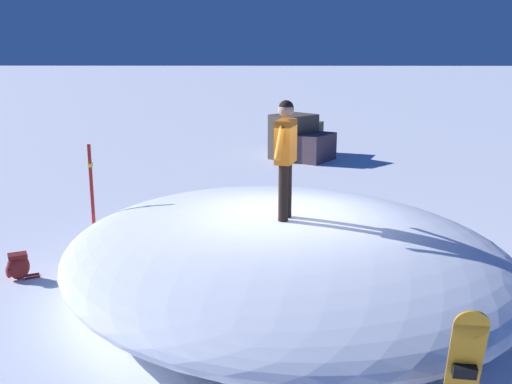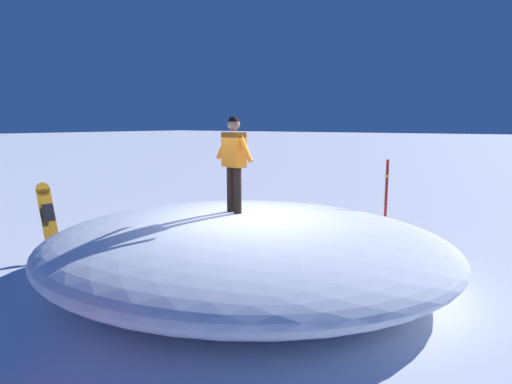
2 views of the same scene
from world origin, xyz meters
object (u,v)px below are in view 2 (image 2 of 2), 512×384
snowboard_secondary_upright (49,221)px  backpack_near (100,231)px  snowboarder_standing (234,156)px  backpack_far (352,224)px  trail_marker_pole (386,202)px

snowboard_secondary_upright → backpack_near: snowboard_secondary_upright is taller
backpack_near → snowboarder_standing: bearing=-2.5°
snowboard_secondary_upright → backpack_far: (4.21, 5.53, -0.59)m
snowboarder_standing → backpack_near: 4.67m
snowboard_secondary_upright → trail_marker_pole: 7.06m
backpack_near → backpack_far: backpack_far is taller
snowboarder_standing → backpack_far: bearing=82.4°
snowboard_secondary_upright → snowboarder_standing: bearing=20.6°
backpack_near → backpack_far: size_ratio=0.98×
backpack_near → trail_marker_pole: 6.70m
snowboarder_standing → trail_marker_pole: bearing=62.8°
backpack_near → trail_marker_pole: (5.89, 3.07, 0.84)m
snowboarder_standing → trail_marker_pole: 3.83m
snowboard_secondary_upright → backpack_far: bearing=52.8°
backpack_far → snowboard_secondary_upright: bearing=-127.2°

